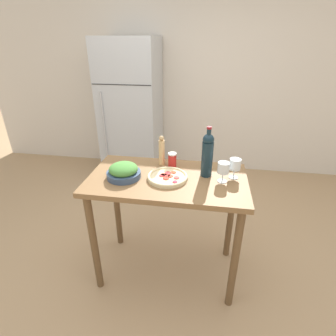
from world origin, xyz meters
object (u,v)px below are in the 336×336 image
Objects in this scene: wine_glass_far at (235,165)px; refrigerator at (132,112)px; homemade_pizza at (168,177)px; wine_glass_near at (223,169)px; wine_bottle at (207,154)px; pepper_mill at (162,151)px; salad_bowl at (124,171)px; salt_canister at (172,160)px.

refrigerator is at bearing 126.61° from wine_glass_far.
wine_glass_near is at bearing 3.83° from homemade_pizza.
wine_glass_near is 0.50× the size of homemade_pizza.
wine_glass_far is at bearing -53.39° from refrigerator.
wine_bottle is at bearing 19.62° from homemade_pizza.
wine_glass_near is at bearing -31.38° from wine_bottle.
wine_glass_far is 0.61× the size of pepper_mill.
homemade_pizza is (0.08, -0.23, -0.10)m from pepper_mill.
wine_glass_near is (0.12, -0.07, -0.07)m from wine_bottle.
wine_bottle reaches higher than wine_glass_near.
wine_glass_far is 0.50m from homemade_pizza.
pepper_mill is (-0.48, 0.21, 0.02)m from wine_glass_near.
wine_bottle is at bearing -57.93° from refrigerator.
pepper_mill is 0.83× the size of homemade_pizza.
salad_bowl is at bearing -175.06° from homemade_pizza.
salt_canister is at bearing 155.56° from wine_glass_near.
salt_canister is (0.81, -1.62, 0.05)m from refrigerator.
wine_glass_near is 1.26× the size of salt_canister.
salt_canister is at bearing -63.44° from refrigerator.
wine_glass_far is 0.49m from salt_canister.
homemade_pizza is 0.21m from salt_canister.
salad_bowl is (-0.24, -0.26, -0.07)m from pepper_mill.
wine_glass_near is at bearing 4.33° from salad_bowl.
wine_glass_far reaches higher than salad_bowl.
wine_glass_near is 0.52m from pepper_mill.
refrigerator is 2.05m from wine_bottle.
wine_glass_far is 0.58m from pepper_mill.
salad_bowl is 0.84× the size of homemade_pizza.
salt_canister is at bearing -17.78° from pepper_mill.
pepper_mill is 0.36m from salad_bowl.
salad_bowl is at bearing -144.77° from salt_canister.
wine_bottle is 0.16m from wine_glass_near.
wine_bottle is 1.28× the size of homemade_pizza.
wine_glass_near is (1.20, -1.80, 0.09)m from refrigerator.
pepper_mill is 0.11m from salt_canister.
wine_glass_near reaches higher than homemade_pizza.
wine_glass_near is at bearing -24.44° from salt_canister.
wine_bottle reaches higher than pepper_mill.
wine_glass_near is at bearing -56.29° from refrigerator.
salad_bowl is 2.11× the size of salt_canister.
refrigerator reaches higher than salt_canister.
salt_canister is at bearing 167.20° from wine_glass_far.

